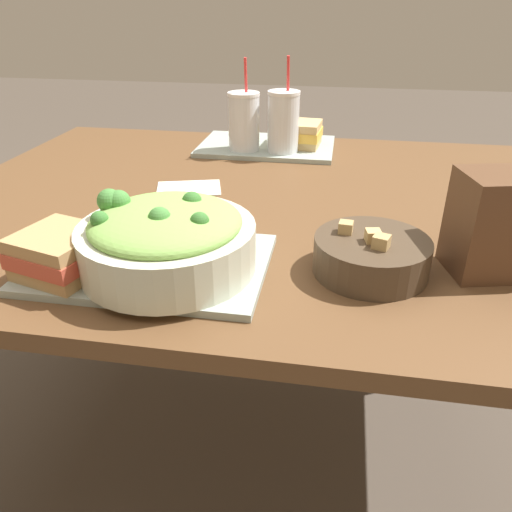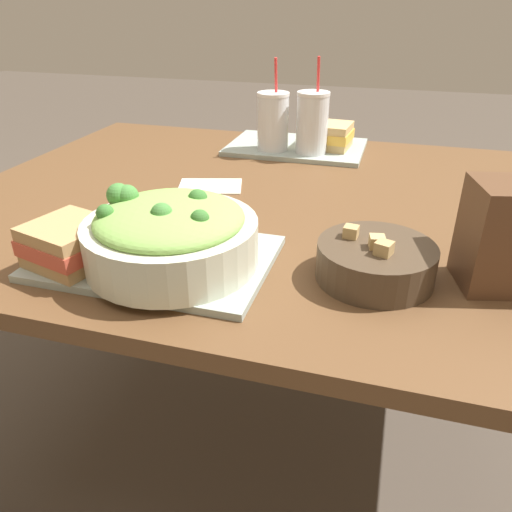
{
  "view_description": "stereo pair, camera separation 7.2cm",
  "coord_description": "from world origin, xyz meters",
  "px_view_note": "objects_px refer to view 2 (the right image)",
  "views": [
    {
      "loc": [
        0.14,
        -0.96,
        1.12
      ],
      "look_at": [
        0.03,
        -0.34,
        0.78
      ],
      "focal_mm": 35.0,
      "sensor_mm": 36.0,
      "label": 1
    },
    {
      "loc": [
        0.21,
        -0.95,
        1.12
      ],
      "look_at": [
        0.03,
        -0.34,
        0.78
      ],
      "focal_mm": 35.0,
      "sensor_mm": 36.0,
      "label": 2
    }
  ],
  "objects_px": {
    "sandwich_far": "(327,135)",
    "napkin_folded": "(210,186)",
    "soup_bowl": "(375,261)",
    "drink_cup_dark": "(273,123)",
    "sandwich_near": "(70,243)",
    "salad_bowl": "(170,233)",
    "baguette_near": "(178,217)",
    "drink_cup_red": "(312,125)"
  },
  "relations": [
    {
      "from": "baguette_near",
      "to": "sandwich_far",
      "type": "relative_size",
      "value": 0.94
    },
    {
      "from": "sandwich_far",
      "to": "napkin_folded",
      "type": "relative_size",
      "value": 0.85
    },
    {
      "from": "sandwich_near",
      "to": "drink_cup_dark",
      "type": "xyz_separation_m",
      "value": [
        0.14,
        0.69,
        0.04
      ]
    },
    {
      "from": "salad_bowl",
      "to": "soup_bowl",
      "type": "distance_m",
      "value": 0.31
    },
    {
      "from": "salad_bowl",
      "to": "baguette_near",
      "type": "bearing_deg",
      "value": 108.79
    },
    {
      "from": "soup_bowl",
      "to": "sandwich_far",
      "type": "distance_m",
      "value": 0.67
    },
    {
      "from": "drink_cup_red",
      "to": "sandwich_far",
      "type": "bearing_deg",
      "value": 63.88
    },
    {
      "from": "drink_cup_red",
      "to": "drink_cup_dark",
      "type": "bearing_deg",
      "value": 180.0
    },
    {
      "from": "baguette_near",
      "to": "drink_cup_red",
      "type": "height_order",
      "value": "drink_cup_red"
    },
    {
      "from": "drink_cup_dark",
      "to": "drink_cup_red",
      "type": "xyz_separation_m",
      "value": [
        0.1,
        0.0,
        0.0
      ]
    },
    {
      "from": "drink_cup_dark",
      "to": "napkin_folded",
      "type": "distance_m",
      "value": 0.3
    },
    {
      "from": "soup_bowl",
      "to": "drink_cup_dark",
      "type": "height_order",
      "value": "drink_cup_dark"
    },
    {
      "from": "sandwich_near",
      "to": "drink_cup_dark",
      "type": "distance_m",
      "value": 0.7
    },
    {
      "from": "salad_bowl",
      "to": "baguette_near",
      "type": "height_order",
      "value": "salad_bowl"
    },
    {
      "from": "salad_bowl",
      "to": "napkin_folded",
      "type": "relative_size",
      "value": 1.66
    },
    {
      "from": "baguette_near",
      "to": "soup_bowl",
      "type": "bearing_deg",
      "value": -100.21
    },
    {
      "from": "soup_bowl",
      "to": "sandwich_near",
      "type": "relative_size",
      "value": 1.23
    },
    {
      "from": "salad_bowl",
      "to": "drink_cup_red",
      "type": "bearing_deg",
      "value": 81.77
    },
    {
      "from": "drink_cup_dark",
      "to": "napkin_folded",
      "type": "height_order",
      "value": "drink_cup_dark"
    },
    {
      "from": "sandwich_far",
      "to": "soup_bowl",
      "type": "bearing_deg",
      "value": -69.57
    },
    {
      "from": "drink_cup_red",
      "to": "napkin_folded",
      "type": "relative_size",
      "value": 1.49
    },
    {
      "from": "soup_bowl",
      "to": "drink_cup_dark",
      "type": "distance_m",
      "value": 0.67
    },
    {
      "from": "sandwich_near",
      "to": "sandwich_far",
      "type": "xyz_separation_m",
      "value": [
        0.27,
        0.75,
        -0.0
      ]
    },
    {
      "from": "sandwich_far",
      "to": "drink_cup_red",
      "type": "relative_size",
      "value": 0.57
    },
    {
      "from": "soup_bowl",
      "to": "baguette_near",
      "type": "bearing_deg",
      "value": 172.0
    },
    {
      "from": "drink_cup_dark",
      "to": "sandwich_far",
      "type": "bearing_deg",
      "value": 25.24
    },
    {
      "from": "soup_bowl",
      "to": "napkin_folded",
      "type": "height_order",
      "value": "soup_bowl"
    },
    {
      "from": "sandwich_far",
      "to": "drink_cup_red",
      "type": "height_order",
      "value": "drink_cup_red"
    },
    {
      "from": "baguette_near",
      "to": "sandwich_near",
      "type": "bearing_deg",
      "value": 140.21
    },
    {
      "from": "napkin_folded",
      "to": "sandwich_near",
      "type": "bearing_deg",
      "value": -100.07
    },
    {
      "from": "napkin_folded",
      "to": "soup_bowl",
      "type": "bearing_deg",
      "value": -38.75
    },
    {
      "from": "baguette_near",
      "to": "napkin_folded",
      "type": "xyz_separation_m",
      "value": [
        -0.04,
        0.26,
        -0.04
      ]
    },
    {
      "from": "soup_bowl",
      "to": "baguette_near",
      "type": "relative_size",
      "value": 1.39
    },
    {
      "from": "sandwich_near",
      "to": "drink_cup_red",
      "type": "distance_m",
      "value": 0.73
    },
    {
      "from": "soup_bowl",
      "to": "napkin_folded",
      "type": "distance_m",
      "value": 0.49
    },
    {
      "from": "salad_bowl",
      "to": "drink_cup_dark",
      "type": "distance_m",
      "value": 0.65
    },
    {
      "from": "sandwich_far",
      "to": "drink_cup_red",
      "type": "xyz_separation_m",
      "value": [
        -0.03,
        -0.06,
        0.04
      ]
    },
    {
      "from": "sandwich_near",
      "to": "sandwich_far",
      "type": "relative_size",
      "value": 1.06
    },
    {
      "from": "sandwich_near",
      "to": "napkin_folded",
      "type": "distance_m",
      "value": 0.41
    },
    {
      "from": "baguette_near",
      "to": "salad_bowl",
      "type": "bearing_deg",
      "value": -163.42
    },
    {
      "from": "sandwich_near",
      "to": "napkin_folded",
      "type": "bearing_deg",
      "value": 94.98
    },
    {
      "from": "soup_bowl",
      "to": "baguette_near",
      "type": "height_order",
      "value": "soup_bowl"
    }
  ]
}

